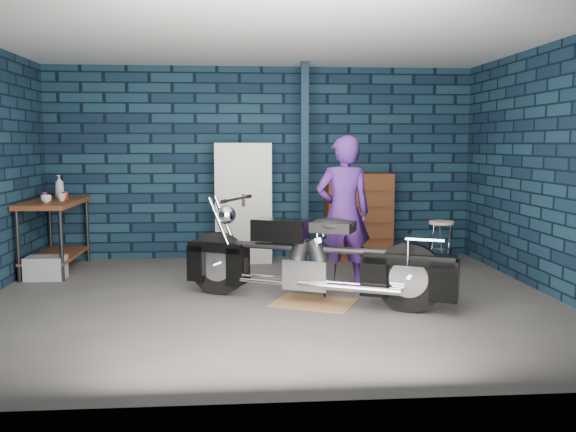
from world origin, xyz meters
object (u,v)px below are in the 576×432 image
at_px(storage_bin, 46,268).
at_px(shop_stool, 441,243).
at_px(tool_chest, 358,216).
at_px(motorcycle, 314,252).
at_px(person, 343,213).
at_px(locker, 243,202).
at_px(workbench, 55,236).

distance_m(storage_bin, shop_stool, 5.05).
relative_size(tool_chest, shop_stool, 2.03).
height_order(motorcycle, tool_chest, tool_chest).
relative_size(person, locker, 1.05).
bearing_deg(locker, motorcycle, -73.21).
bearing_deg(motorcycle, workbench, 173.83).
bearing_deg(motorcycle, storage_bin, -179.04).
bearing_deg(tool_chest, person, -106.51).
distance_m(motorcycle, person, 0.82).
relative_size(workbench, locker, 0.86).
bearing_deg(locker, person, -56.95).
xyz_separation_m(motorcycle, storage_bin, (-3.10, 1.35, -0.40)).
height_order(person, tool_chest, person).
relative_size(workbench, shop_stool, 2.34).
xyz_separation_m(person, storage_bin, (-3.50, 0.72, -0.72)).
distance_m(locker, shop_stool, 2.74).
distance_m(storage_bin, tool_chest, 4.15).
relative_size(storage_bin, shop_stool, 0.75).
height_order(motorcycle, shop_stool, motorcycle).
relative_size(workbench, storage_bin, 3.14).
bearing_deg(workbench, motorcycle, -30.70).
xyz_separation_m(storage_bin, tool_chest, (4.00, 0.99, 0.47)).
height_order(motorcycle, storage_bin, motorcycle).
height_order(workbench, shop_stool, workbench).
bearing_deg(person, storage_bin, -16.52).
bearing_deg(workbench, locker, 11.43).
height_order(workbench, locker, locker).
bearing_deg(locker, workbench, -168.57).
bearing_deg(storage_bin, tool_chest, 13.85).
xyz_separation_m(workbench, motorcycle, (3.12, -1.85, 0.08)).
bearing_deg(storage_bin, motorcycle, -23.57).
bearing_deg(motorcycle, person, 82.11).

